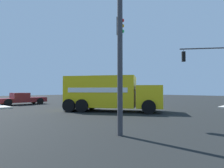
{
  "coord_description": "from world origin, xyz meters",
  "views": [
    {
      "loc": [
        -11.77,
        12.5,
        1.68
      ],
      "look_at": [
        -0.92,
        1.42,
        2.2
      ],
      "focal_mm": 29.58,
      "sensor_mm": 36.0,
      "label": 1
    }
  ],
  "objects_px": {
    "traffic_light_secondary": "(120,36)",
    "traffic_light_primary": "(214,66)",
    "pickup_maroon": "(22,98)",
    "delivery_truck": "(110,93)"
  },
  "relations": [
    {
      "from": "pickup_maroon",
      "to": "traffic_light_primary",
      "type": "bearing_deg",
      "value": -148.34
    },
    {
      "from": "traffic_light_secondary",
      "to": "pickup_maroon",
      "type": "xyz_separation_m",
      "value": [
        17.26,
        -2.03,
        -3.35
      ]
    },
    {
      "from": "delivery_truck",
      "to": "traffic_light_primary",
      "type": "height_order",
      "value": "traffic_light_primary"
    },
    {
      "from": "traffic_light_primary",
      "to": "traffic_light_secondary",
      "type": "bearing_deg",
      "value": 88.98
    },
    {
      "from": "traffic_light_secondary",
      "to": "traffic_light_primary",
      "type": "bearing_deg",
      "value": -91.02
    },
    {
      "from": "delivery_truck",
      "to": "traffic_light_primary",
      "type": "distance_m",
      "value": 10.21
    },
    {
      "from": "traffic_light_secondary",
      "to": "pickup_maroon",
      "type": "distance_m",
      "value": 17.7
    },
    {
      "from": "traffic_light_primary",
      "to": "traffic_light_secondary",
      "type": "height_order",
      "value": "traffic_light_secondary"
    },
    {
      "from": "delivery_truck",
      "to": "pickup_maroon",
      "type": "distance_m",
      "value": 12.37
    },
    {
      "from": "delivery_truck",
      "to": "traffic_light_secondary",
      "type": "xyz_separation_m",
      "value": [
        -5.17,
        4.51,
        2.62
      ]
    }
  ]
}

